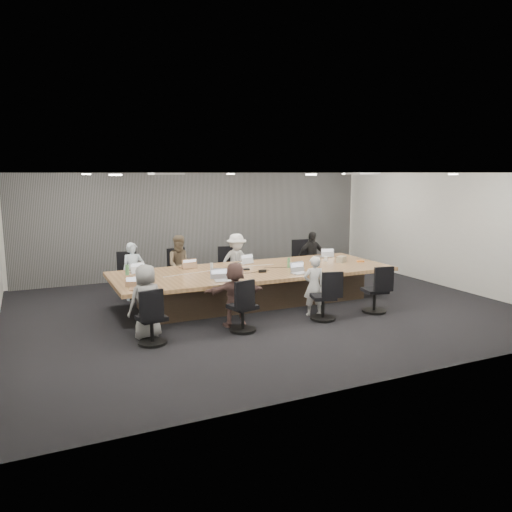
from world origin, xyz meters
name	(u,v)px	position (x,y,z in m)	size (l,w,h in m)	color
floor	(264,308)	(0.00, 0.00, 0.00)	(10.00, 8.00, 0.00)	black
ceiling	(264,173)	(0.00, 0.00, 2.80)	(10.00, 8.00, 0.00)	white
wall_back	(201,224)	(0.00, 4.00, 1.40)	(10.00, 2.80, 0.00)	beige
wall_front	(395,280)	(0.00, -4.00, 1.40)	(10.00, 2.80, 0.00)	beige
wall_right	(447,230)	(5.00, 0.00, 1.40)	(8.00, 2.80, 0.00)	beige
curtain	(202,224)	(0.00, 3.92, 1.40)	(9.80, 0.04, 2.80)	#5D5D5D
conference_table	(254,285)	(0.00, 0.50, 0.40)	(6.00, 2.20, 0.74)	#413123
chair_0	(131,279)	(-2.32, 2.20, 0.41)	(0.56, 0.56, 0.83)	black
chair_1	(177,274)	(-1.23, 2.20, 0.42)	(0.57, 0.57, 0.84)	black
chair_2	(231,271)	(0.15, 2.20, 0.38)	(0.52, 0.52, 0.77)	black
chair_3	(304,263)	(2.25, 2.20, 0.43)	(0.58, 0.58, 0.86)	black
chair_4	(152,323)	(-2.63, -1.20, 0.37)	(0.50, 0.50, 0.74)	black
chair_5	(243,311)	(-1.00, -1.20, 0.37)	(0.50, 0.50, 0.75)	black
chair_6	(323,301)	(0.68, -1.20, 0.38)	(0.51, 0.51, 0.75)	black
chair_7	(375,294)	(1.90, -1.20, 0.38)	(0.51, 0.51, 0.75)	black
person_0	(133,272)	(-2.32, 1.85, 0.64)	(0.47, 0.31, 1.29)	silver
laptop_0	(138,271)	(-2.32, 1.30, 0.75)	(0.32, 0.22, 0.02)	#B2B2B7
person_1	(181,265)	(-1.23, 1.85, 0.70)	(0.68, 0.53, 1.39)	brown
laptop_1	(188,267)	(-1.23, 1.30, 0.75)	(0.33, 0.23, 0.02)	#8C6647
person_2	(236,262)	(0.15, 1.85, 0.68)	(0.88, 0.50, 1.36)	#BCBCBC
laptop_2	(246,263)	(0.15, 1.30, 0.75)	(0.32, 0.22, 0.02)	#B2B2B7
person_3	(311,257)	(2.25, 1.85, 0.65)	(0.77, 0.32, 1.31)	black
laptop_3	(323,256)	(2.25, 1.30, 0.75)	(0.33, 0.23, 0.02)	#B2B2B7
person_4	(146,301)	(-2.63, -0.85, 0.64)	(0.63, 0.41, 1.29)	gray
laptop_4	(139,289)	(-2.63, -0.30, 0.75)	(0.34, 0.24, 0.02)	#8C6647
person_5	(235,294)	(-1.00, -0.85, 0.60)	(1.12, 0.36, 1.21)	brown
laptop_5	(224,280)	(-1.00, -0.30, 0.75)	(0.36, 0.25, 0.02)	#B2B2B7
person_6	(314,286)	(0.68, -0.85, 0.60)	(0.43, 0.29, 1.19)	silver
laptop_6	(300,273)	(0.68, -0.30, 0.75)	(0.34, 0.23, 0.02)	#B2B2B7
bottle_green_left	(127,272)	(-2.65, 0.72, 0.88)	(0.08, 0.08, 0.27)	#4E8F58
bottle_green_right	(289,263)	(0.77, 0.36, 0.85)	(0.06, 0.06, 0.22)	#4E8F58
bottle_clear	(212,268)	(-0.95, 0.54, 0.85)	(0.06, 0.06, 0.21)	silver
cup_white_far	(234,266)	(-0.36, 0.75, 0.79)	(0.09, 0.09, 0.11)	white
cup_white_near	(326,259)	(1.97, 0.73, 0.79)	(0.08, 0.08, 0.11)	white
mug_brown	(134,282)	(-2.65, 0.11, 0.79)	(0.08, 0.08, 0.10)	brown
mic_left	(232,276)	(-0.72, -0.03, 0.76)	(0.15, 0.10, 0.03)	black
mic_right	(246,269)	(-0.19, 0.53, 0.76)	(0.17, 0.11, 0.03)	black
stapler	(262,271)	(0.02, 0.13, 0.77)	(0.16, 0.04, 0.06)	black
canvas_bag	(341,259)	(2.21, 0.45, 0.81)	(0.26, 0.16, 0.14)	tan
snack_packet	(360,261)	(2.65, 0.31, 0.76)	(0.17, 0.11, 0.04)	orange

